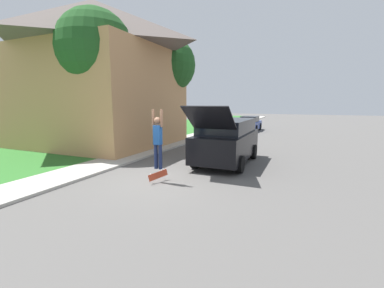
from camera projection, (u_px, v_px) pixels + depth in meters
The scene contains 10 objects.
ground_plane at pixel (165, 181), 9.03m from camera, with size 120.00×120.00×0.00m, color #54514F.
lawn at pixel (106, 142), 17.62m from camera, with size 10.00×80.00×0.08m.
sidewalk at pixel (162, 146), 15.88m from camera, with size 1.80×80.00×0.10m.
house at pixel (96, 71), 16.42m from camera, with size 9.91×8.67×8.94m.
lawn_tree_near at pixel (95, 48), 12.77m from camera, with size 3.74×3.74×7.26m.
lawn_tree_far at pixel (168, 65), 17.95m from camera, with size 3.91×3.91×7.22m.
suv_parked at pixel (227, 140), 11.52m from camera, with size 2.13×5.27×2.61m.
car_down_street at pixel (250, 124), 25.48m from camera, with size 1.84×4.06×1.43m.
skateboarder at pixel (158, 139), 8.60m from camera, with size 0.41×0.23×2.01m.
skateboard at pixel (158, 175), 8.84m from camera, with size 0.33×0.80×0.30m.
Camera 1 is at (4.37, -7.61, 2.70)m, focal length 24.00 mm.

